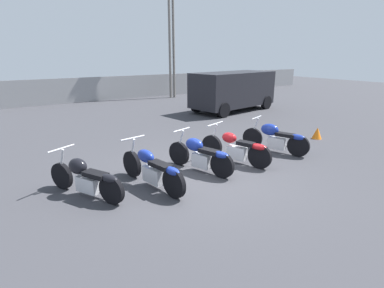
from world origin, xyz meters
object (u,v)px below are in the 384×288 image
object	(u,v)px
motorcycle_slot_0	(86,178)
traffic_cone_near	(317,133)
motorcycle_slot_2	(200,155)
motorcycle_slot_1	(153,169)
light_pole_right	(169,15)
motorcycle_slot_3	(236,148)
parked_van	(233,89)
motorcycle_slot_4	(276,138)
light_pole_left	(173,19)

from	to	relation	value
motorcycle_slot_0	traffic_cone_near	distance (m)	7.92
motorcycle_slot_0	motorcycle_slot_2	xyz separation A→B (m)	(2.76, -0.15, 0.02)
motorcycle_slot_2	motorcycle_slot_0	bearing A→B (deg)	159.70
motorcycle_slot_2	motorcycle_slot_1	bearing A→B (deg)	170.48
traffic_cone_near	motorcycle_slot_2	bearing A→B (deg)	-177.12
light_pole_right	motorcycle_slot_0	size ratio (longest dim) A/B	4.83
motorcycle_slot_3	traffic_cone_near	size ratio (longest dim) A/B	5.10
parked_van	traffic_cone_near	world-z (taller)	parked_van
motorcycle_slot_3	motorcycle_slot_0	bearing A→B (deg)	158.89
motorcycle_slot_3	motorcycle_slot_4	bearing A→B (deg)	-16.23
motorcycle_slot_1	parked_van	xyz separation A→B (m)	(7.68, 6.25, 0.68)
light_pole_right	motorcycle_slot_1	xyz separation A→B (m)	(-7.36, -12.27, -4.77)
traffic_cone_near	motorcycle_slot_4	bearing A→B (deg)	-174.76
traffic_cone_near	parked_van	bearing A→B (deg)	79.28
light_pole_right	parked_van	bearing A→B (deg)	-87.02
motorcycle_slot_1	motorcycle_slot_4	bearing A→B (deg)	-7.40
motorcycle_slot_2	motorcycle_slot_4	xyz separation A→B (m)	(2.77, 0.04, 0.01)
motorcycle_slot_0	motorcycle_slot_1	distance (m)	1.38
light_pole_right	traffic_cone_near	world-z (taller)	light_pole_right
light_pole_left	motorcycle_slot_1	distance (m)	15.14
motorcycle_slot_3	light_pole_left	bearing A→B (deg)	48.69
light_pole_right	parked_van	distance (m)	7.28
motorcycle_slot_1	motorcycle_slot_0	bearing A→B (deg)	155.23
motorcycle_slot_3	traffic_cone_near	world-z (taller)	motorcycle_slot_3
light_pole_left	motorcycle_slot_1	world-z (taller)	light_pole_left
motorcycle_slot_0	motorcycle_slot_1	bearing A→B (deg)	-41.80
light_pole_right	parked_van	world-z (taller)	light_pole_right
traffic_cone_near	motorcycle_slot_0	bearing A→B (deg)	-179.18
motorcycle_slot_1	traffic_cone_near	xyz separation A→B (m)	(6.58, 0.45, -0.22)
light_pole_left	motorcycle_slot_4	bearing A→B (deg)	-106.03
motorcycle_slot_0	motorcycle_slot_3	size ratio (longest dim) A/B	0.91
light_pole_left	motorcycle_slot_3	distance (m)	13.88
motorcycle_slot_4	motorcycle_slot_2	bearing A→B (deg)	160.90
light_pole_left	motorcycle_slot_0	xyz separation A→B (m)	(-8.98, -11.91, -4.60)
light_pole_right	motorcycle_slot_2	distance (m)	14.27
motorcycle_slot_1	motorcycle_slot_3	bearing A→B (deg)	-6.88
motorcycle_slot_1	parked_van	world-z (taller)	parked_van
light_pole_right	motorcycle_slot_1	world-z (taller)	light_pole_right
motorcycle_slot_1	traffic_cone_near	world-z (taller)	motorcycle_slot_1
motorcycle_slot_1	light_pole_left	bearing A→B (deg)	47.47
traffic_cone_near	light_pole_left	bearing A→B (deg)	84.87
motorcycle_slot_0	motorcycle_slot_2	bearing A→B (deg)	-30.64
light_pole_left	motorcycle_slot_4	size ratio (longest dim) A/B	4.35
motorcycle_slot_3	motorcycle_slot_4	xyz separation A→B (m)	(1.61, 0.07, 0.03)
motorcycle_slot_2	motorcycle_slot_3	distance (m)	1.16
light_pole_left	traffic_cone_near	size ratio (longest dim) A/B	21.43
motorcycle_slot_1	parked_van	distance (m)	9.92
motorcycle_slot_4	traffic_cone_near	size ratio (longest dim) A/B	4.93
motorcycle_slot_0	motorcycle_slot_1	xyz separation A→B (m)	(1.34, -0.34, 0.01)
motorcycle_slot_0	light_pole_right	bearing A→B (deg)	26.27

